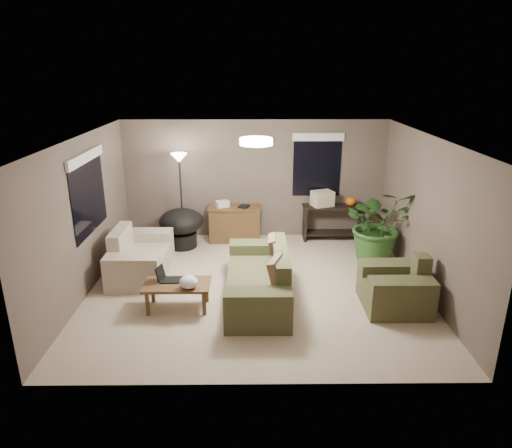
{
  "coord_description": "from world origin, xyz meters",
  "views": [
    {
      "loc": [
        -0.07,
        -6.92,
        3.51
      ],
      "look_at": [
        0.0,
        0.2,
        1.05
      ],
      "focal_mm": 32.0,
      "sensor_mm": 36.0,
      "label": 1
    }
  ],
  "objects_px": {
    "papasan_chair": "(181,225)",
    "main_sofa": "(260,281)",
    "console_table": "(333,220)",
    "houseplant": "(378,232)",
    "armchair": "(396,289)",
    "coffee_table": "(177,287)",
    "desk": "(235,223)",
    "loveseat": "(139,258)",
    "cat_scratching_post": "(383,252)",
    "floor_lamp": "(180,169)"
  },
  "relations": [
    {
      "from": "papasan_chair",
      "to": "main_sofa",
      "type": "bearing_deg",
      "value": -55.05
    },
    {
      "from": "console_table",
      "to": "papasan_chair",
      "type": "bearing_deg",
      "value": -172.84
    },
    {
      "from": "houseplant",
      "to": "main_sofa",
      "type": "bearing_deg",
      "value": -145.94
    },
    {
      "from": "armchair",
      "to": "console_table",
      "type": "relative_size",
      "value": 0.77
    },
    {
      "from": "coffee_table",
      "to": "console_table",
      "type": "xyz_separation_m",
      "value": [
        2.86,
        2.94,
        0.08
      ]
    },
    {
      "from": "armchair",
      "to": "desk",
      "type": "relative_size",
      "value": 0.91
    },
    {
      "from": "armchair",
      "to": "loveseat",
      "type": "bearing_deg",
      "value": 163.91
    },
    {
      "from": "coffee_table",
      "to": "console_table",
      "type": "height_order",
      "value": "console_table"
    },
    {
      "from": "loveseat",
      "to": "desk",
      "type": "height_order",
      "value": "loveseat"
    },
    {
      "from": "main_sofa",
      "to": "coffee_table",
      "type": "xyz_separation_m",
      "value": [
        -1.26,
        -0.32,
        0.06
      ]
    },
    {
      "from": "houseplant",
      "to": "armchair",
      "type": "bearing_deg",
      "value": -95.65
    },
    {
      "from": "coffee_table",
      "to": "houseplant",
      "type": "xyz_separation_m",
      "value": [
        3.51,
        1.84,
        0.2
      ]
    },
    {
      "from": "desk",
      "to": "houseplant",
      "type": "relative_size",
      "value": 0.76
    },
    {
      "from": "main_sofa",
      "to": "loveseat",
      "type": "xyz_separation_m",
      "value": [
        -2.13,
        0.93,
        0.0
      ]
    },
    {
      "from": "houseplant",
      "to": "desk",
      "type": "bearing_deg",
      "value": 158.93
    },
    {
      "from": "main_sofa",
      "to": "console_table",
      "type": "bearing_deg",
      "value": 58.71
    },
    {
      "from": "loveseat",
      "to": "cat_scratching_post",
      "type": "distance_m",
      "value": 4.49
    },
    {
      "from": "coffee_table",
      "to": "papasan_chair",
      "type": "height_order",
      "value": "papasan_chair"
    },
    {
      "from": "loveseat",
      "to": "armchair",
      "type": "relative_size",
      "value": 1.6
    },
    {
      "from": "main_sofa",
      "to": "cat_scratching_post",
      "type": "bearing_deg",
      "value": 30.83
    },
    {
      "from": "loveseat",
      "to": "papasan_chair",
      "type": "distance_m",
      "value": 1.43
    },
    {
      "from": "papasan_chair",
      "to": "cat_scratching_post",
      "type": "distance_m",
      "value": 3.99
    },
    {
      "from": "main_sofa",
      "to": "desk",
      "type": "height_order",
      "value": "main_sofa"
    },
    {
      "from": "loveseat",
      "to": "console_table",
      "type": "bearing_deg",
      "value": 24.56
    },
    {
      "from": "coffee_table",
      "to": "armchair",
      "type": "bearing_deg",
      "value": 0.57
    },
    {
      "from": "coffee_table",
      "to": "houseplant",
      "type": "bearing_deg",
      "value": 27.63
    },
    {
      "from": "console_table",
      "to": "main_sofa",
      "type": "bearing_deg",
      "value": -121.29
    },
    {
      "from": "papasan_chair",
      "to": "houseplant",
      "type": "bearing_deg",
      "value": -10.54
    },
    {
      "from": "desk",
      "to": "coffee_table",
      "type": "bearing_deg",
      "value": -104.96
    },
    {
      "from": "floor_lamp",
      "to": "main_sofa",
      "type": "bearing_deg",
      "value": -56.53
    },
    {
      "from": "coffee_table",
      "to": "loveseat",
      "type": "bearing_deg",
      "value": 124.77
    },
    {
      "from": "coffee_table",
      "to": "console_table",
      "type": "relative_size",
      "value": 0.77
    },
    {
      "from": "armchair",
      "to": "desk",
      "type": "bearing_deg",
      "value": 131.83
    },
    {
      "from": "coffee_table",
      "to": "desk",
      "type": "distance_m",
      "value": 3.0
    },
    {
      "from": "console_table",
      "to": "papasan_chair",
      "type": "distance_m",
      "value": 3.18
    },
    {
      "from": "desk",
      "to": "floor_lamp",
      "type": "bearing_deg",
      "value": -167.78
    },
    {
      "from": "floor_lamp",
      "to": "houseplant",
      "type": "xyz_separation_m",
      "value": [
        3.8,
        -0.83,
        -1.03
      ]
    },
    {
      "from": "desk",
      "to": "console_table",
      "type": "relative_size",
      "value": 0.85
    },
    {
      "from": "loveseat",
      "to": "floor_lamp",
      "type": "distance_m",
      "value": 2.01
    },
    {
      "from": "desk",
      "to": "cat_scratching_post",
      "type": "bearing_deg",
      "value": -22.74
    },
    {
      "from": "floor_lamp",
      "to": "loveseat",
      "type": "bearing_deg",
      "value": -111.98
    },
    {
      "from": "papasan_chair",
      "to": "floor_lamp",
      "type": "distance_m",
      "value": 1.14
    },
    {
      "from": "coffee_table",
      "to": "papasan_chair",
      "type": "distance_m",
      "value": 2.57
    },
    {
      "from": "main_sofa",
      "to": "desk",
      "type": "relative_size",
      "value": 2.0
    },
    {
      "from": "coffee_table",
      "to": "papasan_chair",
      "type": "bearing_deg",
      "value": 96.67
    },
    {
      "from": "floor_lamp",
      "to": "coffee_table",
      "type": "bearing_deg",
      "value": -83.78
    },
    {
      "from": "console_table",
      "to": "houseplant",
      "type": "xyz_separation_m",
      "value": [
        0.65,
        -1.11,
        0.13
      ]
    },
    {
      "from": "cat_scratching_post",
      "to": "houseplant",
      "type": "bearing_deg",
      "value": 123.54
    },
    {
      "from": "console_table",
      "to": "coffee_table",
      "type": "bearing_deg",
      "value": -134.15
    },
    {
      "from": "console_table",
      "to": "papasan_chair",
      "type": "xyz_separation_m",
      "value": [
        -3.16,
        -0.4,
        0.03
      ]
    }
  ]
}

